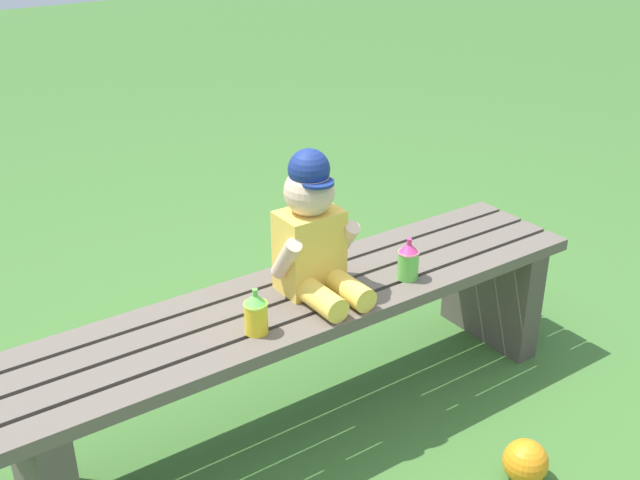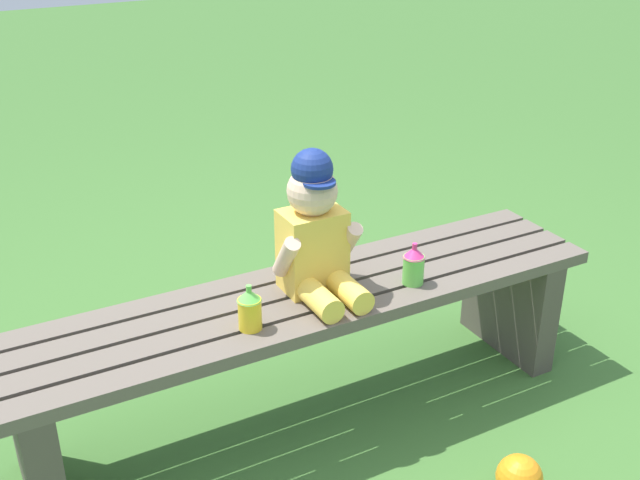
# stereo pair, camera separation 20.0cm
# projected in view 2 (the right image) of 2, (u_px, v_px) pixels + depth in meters

# --- Properties ---
(ground_plane) EXTENTS (16.00, 16.00, 0.00)m
(ground_plane) POSITION_uv_depth(u_px,v_px,m) (307.00, 413.00, 2.30)
(ground_plane) COLOR #3D6B2D
(park_bench) EXTENTS (1.75, 0.37, 0.41)m
(park_bench) POSITION_uv_depth(u_px,v_px,m) (306.00, 332.00, 2.17)
(park_bench) COLOR #60564C
(park_bench) RESTS_ON ground_plane
(child_figure) EXTENTS (0.23, 0.27, 0.40)m
(child_figure) POSITION_uv_depth(u_px,v_px,m) (316.00, 232.00, 2.06)
(child_figure) COLOR #F2C64C
(child_figure) RESTS_ON park_bench
(sippy_cup_left) EXTENTS (0.06, 0.06, 0.12)m
(sippy_cup_left) POSITION_uv_depth(u_px,v_px,m) (250.00, 308.00, 1.93)
(sippy_cup_left) COLOR yellow
(sippy_cup_left) RESTS_ON park_bench
(sippy_cup_right) EXTENTS (0.06, 0.06, 0.12)m
(sippy_cup_right) POSITION_uv_depth(u_px,v_px,m) (414.00, 265.00, 2.14)
(sippy_cup_right) COLOR #66CC4C
(sippy_cup_right) RESTS_ON park_bench
(toy_ball) EXTENTS (0.12, 0.12, 0.12)m
(toy_ball) POSITION_uv_depth(u_px,v_px,m) (519.00, 477.00, 1.97)
(toy_ball) COLOR orange
(toy_ball) RESTS_ON ground_plane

